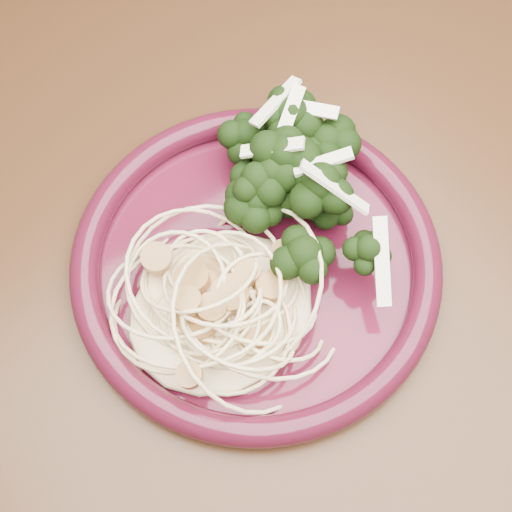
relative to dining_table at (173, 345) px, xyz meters
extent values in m
plane|color=brown|center=(0.00, 0.00, -0.65)|extent=(3.50, 3.50, 0.00)
cube|color=#472814|center=(0.00, 0.00, 0.08)|extent=(1.20, 0.80, 0.04)
cylinder|color=#472814|center=(0.55, 0.35, -0.30)|extent=(0.06, 0.06, 0.71)
cylinder|color=#4B0E21|center=(0.08, -0.02, 0.10)|extent=(0.37, 0.37, 0.01)
torus|color=#4B0F21|center=(0.08, -0.02, 0.11)|extent=(0.37, 0.37, 0.02)
ellipsoid|color=#FAE4AA|center=(0.03, -0.04, 0.12)|extent=(0.18, 0.17, 0.03)
ellipsoid|color=black|center=(0.14, 0.00, 0.13)|extent=(0.15, 0.19, 0.06)
camera|label=1|loc=(-0.07, -0.22, 0.61)|focal=50.00mm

